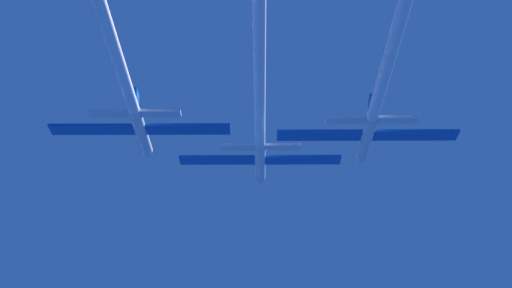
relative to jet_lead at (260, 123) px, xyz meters
The scene contains 3 objects.
jet_lead is the anchor object (origin of this frame).
jet_left_wing 19.75m from the jet_lead, 134.10° to the right, with size 20.71×54.06×3.43m.
jet_right_wing 21.25m from the jet_lead, 54.45° to the right, with size 20.71×61.71×3.43m.
Camera 1 is at (0.97, -115.68, -40.79)m, focal length 66.71 mm.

